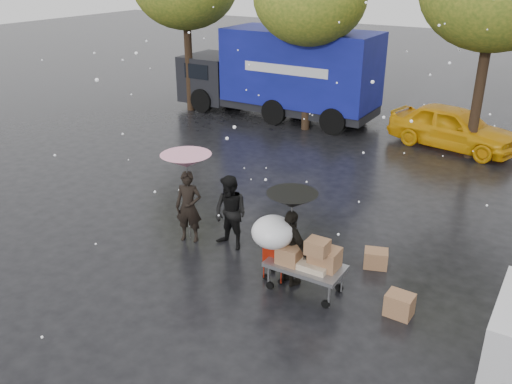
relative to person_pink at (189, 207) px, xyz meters
The scene contains 12 objects.
ground 2.08m from the person_pink, 20.78° to the right, with size 90.00×90.00×0.00m, color black.
person_pink is the anchor object (origin of this frame).
person_middle 1.02m from the person_pink, 11.90° to the left, with size 0.83×0.64×1.70m, color black.
person_black 2.87m from the person_pink, ahead, with size 0.94×0.39×1.60m, color black.
umbrella_pink 1.11m from the person_pink, behind, with size 1.13×1.13×2.10m.
umbrella_black 3.03m from the person_pink, ahead, with size 0.99×0.99×1.98m.
vendor_cart 3.33m from the person_pink, ahead, with size 1.52×0.80×1.27m.
shopping_cart 2.60m from the person_pink, 12.14° to the right, with size 0.84×0.84×1.46m.
blue_truck 10.98m from the person_pink, 108.05° to the left, with size 8.30×2.60×3.50m.
box_ground_near 5.09m from the person_pink, ahead, with size 0.48×0.39×0.43m, color brown.
box_ground_far 4.28m from the person_pink, 15.21° to the left, with size 0.49×0.38×0.38m, color brown.
yellow_taxi 10.57m from the person_pink, 70.38° to the left, with size 1.73×4.31×1.47m, color #EBA30C.
Camera 1 is at (5.34, -8.00, 6.03)m, focal length 38.00 mm.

